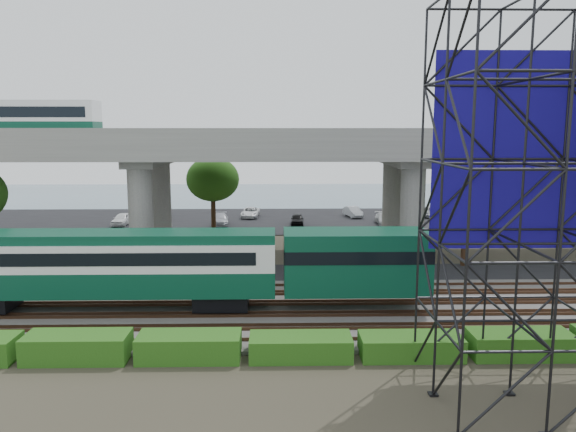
{
  "coord_description": "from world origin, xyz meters",
  "views": [
    {
      "loc": [
        -0.08,
        -28.36,
        10.26
      ],
      "look_at": [
        0.65,
        6.0,
        4.9
      ],
      "focal_mm": 35.0,
      "sensor_mm": 36.0,
      "label": 1
    }
  ],
  "objects": [
    {
      "name": "rail_tracks",
      "position": [
        0.0,
        2.0,
        0.28
      ],
      "size": [
        90.0,
        9.52,
        0.16
      ],
      "color": "#472D1E",
      "rests_on": "ballast_bed"
    },
    {
      "name": "ground",
      "position": [
        0.0,
        0.0,
        0.0
      ],
      "size": [
        140.0,
        140.0,
        0.0
      ],
      "primitive_type": "plane",
      "color": "#474233",
      "rests_on": "ground"
    },
    {
      "name": "suv",
      "position": [
        -14.28,
        10.35,
        0.71
      ],
      "size": [
        4.85,
        2.98,
        1.25
      ],
      "primitive_type": "imported",
      "rotation": [
        0.0,
        0.0,
        1.36
      ],
      "color": "black",
      "rests_on": "service_road"
    },
    {
      "name": "service_road",
      "position": [
        0.0,
        10.5,
        0.04
      ],
      "size": [
        90.0,
        5.0,
        0.08
      ],
      "primitive_type": "cube",
      "color": "black",
      "rests_on": "ground"
    },
    {
      "name": "harbor_water",
      "position": [
        0.0,
        56.0,
        0.01
      ],
      "size": [
        140.0,
        40.0,
        0.03
      ],
      "primitive_type": "cube",
      "color": "#446470",
      "rests_on": "ground"
    },
    {
      "name": "hedge_strip",
      "position": [
        1.01,
        -4.3,
        0.56
      ],
      "size": [
        34.6,
        1.8,
        1.2
      ],
      "color": "#224F12",
      "rests_on": "ground"
    },
    {
      "name": "parked_cars",
      "position": [
        0.76,
        33.54,
        0.66
      ],
      "size": [
        36.61,
        9.22,
        1.27
      ],
      "color": "white",
      "rests_on": "parking_lot"
    },
    {
      "name": "ballast_bed",
      "position": [
        0.0,
        2.0,
        0.1
      ],
      "size": [
        90.0,
        12.0,
        0.2
      ],
      "primitive_type": "cube",
      "color": "slate",
      "rests_on": "ground"
    },
    {
      "name": "parking_lot",
      "position": [
        0.0,
        34.0,
        0.04
      ],
      "size": [
        90.0,
        18.0,
        0.08
      ],
      "primitive_type": "cube",
      "color": "black",
      "rests_on": "ground"
    },
    {
      "name": "trees",
      "position": [
        -4.67,
        16.17,
        5.57
      ],
      "size": [
        40.94,
        16.94,
        7.69
      ],
      "color": "#382314",
      "rests_on": "ground"
    },
    {
      "name": "commuter_train",
      "position": [
        -7.53,
        2.0,
        2.88
      ],
      "size": [
        29.3,
        3.06,
        4.3
      ],
      "color": "black",
      "rests_on": "rail_tracks"
    },
    {
      "name": "overpass",
      "position": [
        -1.45,
        16.0,
        8.21
      ],
      "size": [
        80.0,
        12.0,
        12.4
      ],
      "color": "#9E9B93",
      "rests_on": "ground"
    },
    {
      "name": "scaffold_tower",
      "position": [
        10.52,
        -7.98,
        7.47
      ],
      "size": [
        9.36,
        6.36,
        15.0
      ],
      "color": "black",
      "rests_on": "ground"
    }
  ]
}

